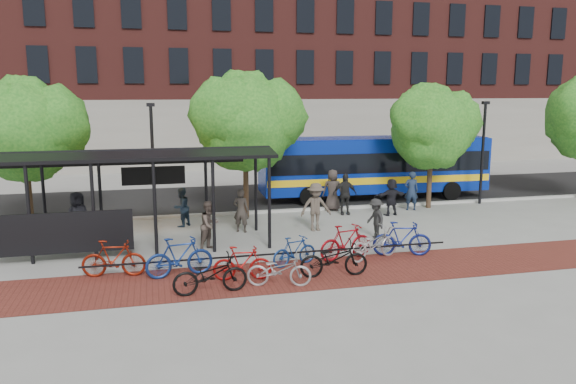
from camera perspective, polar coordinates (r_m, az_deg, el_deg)
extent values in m
plane|color=#9E9E99|center=(23.00, 4.52, -3.97)|extent=(160.00, 160.00, 0.00)
cube|color=black|center=(30.53, -0.14, -0.36)|extent=(160.00, 8.00, 0.01)
cube|color=#B7B7B2|center=(26.72, 1.86, -1.79)|extent=(160.00, 0.25, 0.12)
cube|color=maroon|center=(17.85, 3.39, -8.20)|extent=(24.00, 3.00, 0.01)
cube|color=black|center=(18.36, -1.36, -7.65)|extent=(12.00, 0.05, 0.95)
cube|color=maroon|center=(50.32, 6.39, 15.20)|extent=(55.00, 14.00, 20.00)
cylinder|color=black|center=(20.14, -24.81, -2.15)|extent=(0.12, 0.12, 3.30)
cylinder|color=black|center=(22.74, -23.54, -0.72)|extent=(0.12, 0.12, 3.30)
cylinder|color=black|center=(19.84, -19.14, -1.94)|extent=(0.12, 0.12, 3.30)
cylinder|color=black|center=(22.47, -18.52, -0.51)|extent=(0.12, 0.12, 3.30)
cylinder|color=black|center=(19.73, -13.36, -1.70)|extent=(0.12, 0.12, 3.30)
cylinder|color=black|center=(22.38, -13.41, -0.30)|extent=(0.12, 0.12, 3.30)
cylinder|color=black|center=(19.83, -7.57, -1.45)|extent=(0.12, 0.12, 3.30)
cylinder|color=black|center=(22.47, -8.31, -0.08)|extent=(0.12, 0.12, 3.30)
cylinder|color=black|center=(20.13, -1.91, -1.19)|extent=(0.12, 0.12, 3.30)
cylinder|color=black|center=(22.74, -3.29, 0.13)|extent=(0.12, 0.12, 3.30)
cube|color=black|center=(20.05, -21.89, -3.89)|extent=(4.50, 0.08, 1.40)
cube|color=black|center=(20.12, -16.44, 3.58)|extent=(10.60, 1.65, 0.29)
cube|color=black|center=(21.51, -16.27, 4.00)|extent=(10.60, 1.65, 0.29)
cube|color=black|center=(22.25, -16.14, 3.16)|extent=(9.00, 0.10, 0.40)
cube|color=black|center=(22.36, -13.50, 1.64)|extent=(2.40, 0.12, 0.70)
cube|color=#FF7200|center=(22.44, -13.50, 1.67)|extent=(2.20, 0.02, 0.55)
cylinder|color=#382619|center=(25.38, -24.77, -0.80)|extent=(0.24, 0.24, 2.38)
sphere|color=#1B651B|center=(25.03, -25.25, 5.48)|extent=(4.00, 4.00, 4.00)
sphere|color=#1B651B|center=(25.03, -22.96, 6.34)|extent=(3.20, 3.20, 3.20)
sphere|color=#1B651B|center=(25.37, -24.99, 7.37)|extent=(2.80, 2.80, 2.80)
cylinder|color=#382619|center=(25.18, -4.29, 0.22)|extent=(0.24, 0.24, 2.52)
sphere|color=#1B651B|center=(24.84, -4.38, 6.91)|extent=(4.20, 4.20, 4.20)
sphere|color=#1B651B|center=(25.21, -2.09, 7.67)|extent=(3.36, 3.36, 3.36)
sphere|color=#1B651B|center=(24.40, -6.24, 7.76)|extent=(3.15, 3.15, 3.15)
sphere|color=#1B651B|center=(25.21, -4.33, 8.78)|extent=(2.94, 2.94, 2.94)
cylinder|color=#382619|center=(28.07, 14.15, 0.73)|extent=(0.24, 0.24, 2.27)
sphere|color=#1B651B|center=(27.77, 14.40, 6.14)|extent=(3.80, 3.80, 3.80)
sphere|color=#1B651B|center=(28.38, 15.94, 6.76)|extent=(3.04, 3.04, 3.04)
sphere|color=#1B651B|center=(27.13, 13.30, 6.94)|extent=(2.85, 2.85, 2.85)
sphere|color=#1B651B|center=(28.13, 14.27, 7.83)|extent=(2.66, 2.66, 2.66)
cylinder|color=black|center=(24.97, -13.54, 2.75)|extent=(0.14, 0.14, 5.00)
cube|color=black|center=(24.78, -13.79, 8.61)|extent=(0.35, 0.20, 0.15)
cylinder|color=black|center=(29.65, 19.15, 3.62)|extent=(0.14, 0.14, 5.00)
cube|color=black|center=(29.49, 19.45, 8.55)|extent=(0.35, 0.20, 0.15)
cube|color=#08269E|center=(29.90, 8.72, 2.81)|extent=(12.05, 3.00, 2.74)
cube|color=black|center=(29.87, 8.73, 3.24)|extent=(11.81, 3.04, 1.00)
cube|color=yellow|center=(29.99, 8.69, 1.54)|extent=(11.93, 3.05, 0.35)
cube|color=#08269E|center=(29.75, 8.79, 5.34)|extent=(11.80, 2.74, 0.18)
cylinder|color=black|center=(27.76, 2.14, -0.45)|extent=(0.97, 0.31, 0.96)
cylinder|color=black|center=(30.25, 0.97, 0.45)|extent=(0.97, 0.31, 0.96)
cylinder|color=black|center=(30.49, 16.27, 0.11)|extent=(0.97, 0.31, 0.96)
cylinder|color=black|center=(32.76, 14.16, 0.90)|extent=(0.97, 0.31, 0.96)
imported|color=maroon|center=(18.10, -17.30, -6.47)|extent=(2.00, 0.80, 1.17)
imported|color=navy|center=(17.60, -10.98, -6.50)|extent=(2.16, 0.94, 1.26)
imported|color=black|center=(16.07, -7.92, -8.32)|extent=(2.17, 0.90, 1.11)
imported|color=#9C0E0E|center=(17.05, -4.66, -7.23)|extent=(1.82, 0.73, 1.07)
imported|color=#9D9D9F|center=(16.51, -0.91, -7.93)|extent=(1.99, 1.12, 0.99)
imported|color=navy|center=(18.39, 0.66, -6.02)|extent=(1.71, 0.97, 0.99)
imported|color=black|center=(17.38, 4.67, -6.80)|extent=(2.16, 0.86, 1.12)
imported|color=maroon|center=(19.13, 5.91, -5.07)|extent=(2.10, 1.04, 1.21)
imported|color=#B4B4B7|center=(19.26, 8.70, -5.18)|extent=(2.24, 1.46, 1.11)
imported|color=navy|center=(19.81, 11.51, -4.68)|extent=(2.11, 1.05, 1.22)
imported|color=black|center=(22.51, -20.57, -2.40)|extent=(1.12, 1.05, 1.93)
imported|color=#3A342E|center=(22.65, -4.79, -1.89)|extent=(0.77, 0.66, 1.78)
imported|color=#1E3046|center=(23.92, -10.78, -1.51)|extent=(1.02, 1.02, 1.67)
imported|color=brown|center=(22.82, 2.83, -1.53)|extent=(1.28, 0.75, 1.97)
imported|color=#242424|center=(25.92, 5.79, -0.21)|extent=(1.16, 0.59, 1.90)
imported|color=black|center=(26.05, 10.46, -0.50)|extent=(1.62, 0.67, 1.70)
imported|color=#3B322F|center=(26.70, 4.55, 0.20)|extent=(1.05, 0.76, 1.97)
imported|color=#1E2C46|center=(27.36, 12.42, 0.12)|extent=(0.75, 0.57, 1.87)
imported|color=#4E413A|center=(20.33, -7.94, -3.37)|extent=(1.09, 1.08, 1.78)
imported|color=#242424|center=(21.88, 8.89, -2.69)|extent=(0.75, 1.10, 1.57)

